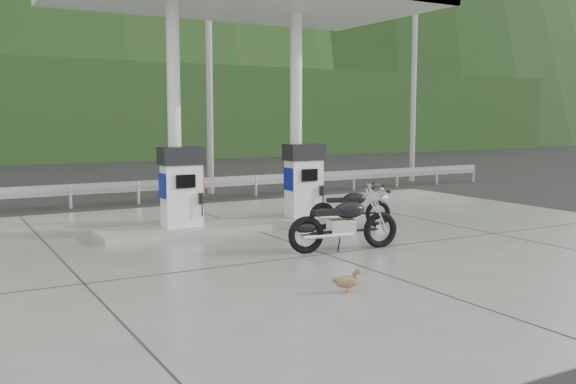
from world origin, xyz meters
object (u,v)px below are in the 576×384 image
gas_pump_left (182,187)px  motorcycle_right (350,209)px  gas_pump_right (304,180)px  duck (346,282)px  motorcycle_left (344,224)px

gas_pump_left → motorcycle_right: (3.74, -1.26, -0.60)m
gas_pump_left → motorcycle_right: gas_pump_left is taller
gas_pump_left → gas_pump_right: (3.20, 0.00, 0.00)m
motorcycle_right → duck: bearing=-111.4°
gas_pump_left → gas_pump_right: 3.20m
motorcycle_left → gas_pump_left: bearing=131.2°
gas_pump_right → motorcycle_left: gas_pump_right is taller
motorcycle_left → duck: motorcycle_left is taller
motorcycle_left → motorcycle_right: bearing=61.3°
gas_pump_right → motorcycle_right: gas_pump_right is taller
motorcycle_left → motorcycle_right: (1.62, 2.10, -0.07)m
gas_pump_right → duck: (-2.80, -5.93, -0.89)m
gas_pump_left → gas_pump_right: size_ratio=1.00×
motorcycle_right → duck: size_ratio=4.34×
gas_pump_right → gas_pump_left: bearing=180.0°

